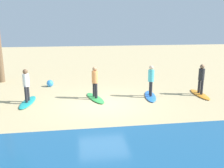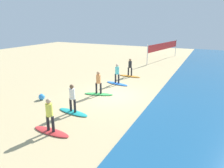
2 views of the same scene
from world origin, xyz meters
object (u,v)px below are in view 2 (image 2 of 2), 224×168
at_px(surfboard_blue, 117,84).
at_px(surfer_teal, 72,96).
at_px(surfboard_red, 51,132).
at_px(volleyball_net, 164,47).
at_px(surfboard_orange, 130,76).
at_px(surfer_red, 49,113).
at_px(surfer_orange, 130,66).
at_px(surfboard_green, 99,94).
at_px(surfer_green, 98,81).
at_px(surfer_blue, 117,72).
at_px(surfboard_teal, 73,112).
at_px(beach_ball, 42,97).

xyz_separation_m(surfboard_blue, surfer_teal, (6.39, 0.11, 0.99)).
distance_m(surfboard_red, volleyball_net, 21.74).
distance_m(surfboard_orange, surfer_red, 11.55).
height_order(surfer_orange, surfboard_green, surfer_orange).
bearing_deg(surfer_teal, surfboard_red, 9.50).
xyz_separation_m(surfboard_blue, surfer_green, (2.98, -0.10, 0.99)).
bearing_deg(surfer_orange, surfer_blue, -1.24).
height_order(surfboard_green, surfer_red, surfer_red).
bearing_deg(surfboard_orange, surfer_orange, 0.00).
distance_m(surfboard_orange, surfer_green, 5.90).
xyz_separation_m(surfer_green, volleyball_net, (-15.98, 1.02, 0.75)).
bearing_deg(surfer_green, surfboard_red, 6.00).
height_order(surfboard_blue, surfboard_red, same).
bearing_deg(surfer_blue, surfboard_green, -2.00).
relative_size(surfboard_teal, volleyball_net, 0.24).
xyz_separation_m(surfboard_teal, surfer_red, (2.29, 0.38, 0.99)).
height_order(surfboard_teal, surfer_teal, surfer_teal).
distance_m(surfer_orange, surfer_green, 5.81).
bearing_deg(surfboard_green, surfer_orange, 72.08).
height_order(surfboard_orange, surfer_orange, surfer_orange).
height_order(surfboard_red, volleyball_net, volleyball_net).
distance_m(surfer_orange, volleyball_net, 10.23).
bearing_deg(surfer_teal, surfboard_blue, -179.00).
height_order(surfer_green, surfer_teal, same).
relative_size(surfboard_green, beach_ball, 5.03).
bearing_deg(surfboard_blue, volleyball_net, 96.64).
bearing_deg(surfer_orange, surfboard_blue, -1.24).
distance_m(surfer_teal, volleyball_net, 19.41).
bearing_deg(surfer_red, volleyball_net, 178.88).
distance_m(surfboard_blue, surfer_teal, 6.46).
distance_m(surfboard_blue, surfer_red, 8.74).
xyz_separation_m(surfer_orange, volleyball_net, (-10.17, 0.85, 0.75)).
relative_size(surfboard_orange, surfer_orange, 1.28).
height_order(surfboard_teal, surfboard_red, same).
distance_m(surfboard_orange, surfboard_red, 11.51).
bearing_deg(surfboard_blue, surfboard_green, -81.33).
xyz_separation_m(surfboard_orange, surfboard_green, (5.81, -0.16, 0.00)).
bearing_deg(surfer_green, surfer_orange, 178.37).
xyz_separation_m(surfboard_green, surfboard_teal, (3.40, 0.22, 0.00)).
bearing_deg(surfboard_green, surfer_blue, 71.71).
relative_size(surfer_orange, surfer_red, 1.00).
bearing_deg(volleyball_net, surfboard_orange, -4.81).
bearing_deg(surfboard_blue, surfer_red, -76.07).
bearing_deg(surfer_green, surfboard_green, 63.43).
relative_size(surfer_green, surfer_teal, 1.00).
bearing_deg(surfer_orange, surfboard_red, 2.15).
bearing_deg(beach_ball, surfer_red, 48.97).
relative_size(surfboard_orange, surfboard_blue, 1.00).
xyz_separation_m(surfer_teal, surfboard_red, (2.29, 0.38, -0.99)).
relative_size(surfer_blue, surfer_green, 1.00).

